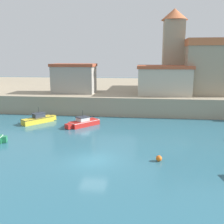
# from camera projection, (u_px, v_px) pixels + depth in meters

# --- Properties ---
(ground_plane) EXTENTS (200.00, 200.00, 0.00)m
(ground_plane) POSITION_uv_depth(u_px,v_px,m) (93.00, 160.00, 24.59)
(ground_plane) COLOR #2D667A
(quay_seawall) EXTENTS (120.00, 40.00, 3.08)m
(quay_seawall) POSITION_uv_depth(u_px,v_px,m) (124.00, 92.00, 61.34)
(quay_seawall) COLOR gray
(quay_seawall) RESTS_ON ground
(motorboat_yellow_3) EXTENTS (4.12, 4.74, 2.37)m
(motorboat_yellow_3) POSITION_uv_depth(u_px,v_px,m) (39.00, 119.00, 38.37)
(motorboat_yellow_3) COLOR yellow
(motorboat_yellow_3) RESTS_ON ground
(motorboat_red_4) EXTENTS (4.35, 4.73, 2.22)m
(motorboat_red_4) POSITION_uv_depth(u_px,v_px,m) (83.00, 122.00, 36.67)
(motorboat_red_4) COLOR red
(motorboat_red_4) RESTS_ON ground
(mooring_buoy) EXTENTS (0.56, 0.56, 0.56)m
(mooring_buoy) POSITION_uv_depth(u_px,v_px,m) (159.00, 158.00, 24.25)
(mooring_buoy) COLOR orange
(mooring_buoy) RESTS_ON ground
(church) EXTENTS (13.25, 17.45, 14.85)m
(church) POSITION_uv_depth(u_px,v_px,m) (201.00, 64.00, 49.79)
(church) COLOR gray
(church) RESTS_ON quay_seawall
(harbor_shed_near_wharf) EXTENTS (9.23, 7.31, 4.98)m
(harbor_shed_near_wharf) POSITION_uv_depth(u_px,v_px,m) (164.00, 80.00, 45.59)
(harbor_shed_near_wharf) COLOR #BCB29E
(harbor_shed_near_wharf) RESTS_ON quay_seawall
(harbor_shed_mid_row) EXTENTS (7.77, 4.85, 5.22)m
(harbor_shed_mid_row) POSITION_uv_depth(u_px,v_px,m) (74.00, 78.00, 47.31)
(harbor_shed_mid_row) COLOR gray
(harbor_shed_mid_row) RESTS_ON quay_seawall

